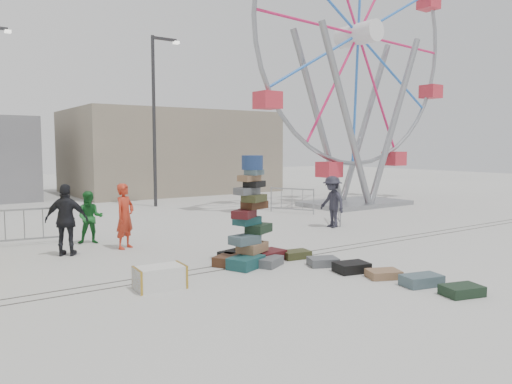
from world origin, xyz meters
TOP-DOWN VIEW (x-y plane):
  - ground at (0.00, 0.00)m, footprint 90.00×90.00m
  - track_line_near at (0.00, 0.60)m, footprint 40.00×0.04m
  - track_line_far at (0.00, 1.00)m, footprint 40.00×0.04m
  - building_right at (7.00, 20.00)m, footprint 12.00×8.00m
  - lamp_post_right at (3.09, 13.00)m, footprint 1.41×0.25m
  - suitcase_tower at (0.25, 0.80)m, footprint 2.01×1.74m
  - ferris_wheel at (11.17, 7.86)m, footprint 12.40×3.18m
  - steamer_trunk at (-2.50, 0.00)m, footprint 1.02×0.64m
  - row_case_0 at (1.51, 0.58)m, footprint 0.78×0.58m
  - row_case_1 at (1.53, -0.43)m, footprint 0.84×0.74m
  - row_case_2 at (1.66, -1.26)m, footprint 0.85×0.69m
  - row_case_3 at (1.87, -2.02)m, footprint 0.84×0.74m
  - row_case_4 at (2.04, -2.87)m, footprint 0.92×0.66m
  - row_case_5 at (2.11, -3.75)m, footprint 0.86×0.69m
  - barricade_dummy_c at (-3.92, 6.35)m, footprint 2.00×0.37m
  - barricade_wheel_front at (6.56, 4.33)m, footprint 1.28×1.66m
  - barricade_wheel_back at (6.84, 7.39)m, footprint 0.99×1.83m
  - pedestrian_red at (-1.66, 4.27)m, footprint 0.80×0.73m
  - pedestrian_green at (-2.27, 5.54)m, footprint 0.93×0.84m
  - pedestrian_black at (-3.25, 4.23)m, footprint 1.19×0.98m
  - pedestrian_grey at (5.69, 3.67)m, footprint 0.77×1.23m

SIDE VIEW (x-z plane):
  - ground at x=0.00m, z-range 0.00..0.00m
  - track_line_near at x=0.00m, z-range 0.00..0.01m
  - track_line_far at x=0.00m, z-range 0.00..0.01m
  - row_case_3 at x=1.87m, z-range 0.00..0.18m
  - row_case_0 at x=1.51m, z-range 0.00..0.20m
  - row_case_1 at x=1.53m, z-range 0.00..0.20m
  - row_case_5 at x=2.11m, z-range 0.00..0.20m
  - row_case_2 at x=1.66m, z-range 0.00..0.23m
  - row_case_4 at x=2.04m, z-range 0.00..0.23m
  - steamer_trunk at x=-2.50m, z-range 0.00..0.46m
  - barricade_dummy_c at x=-3.92m, z-range 0.00..1.10m
  - barricade_wheel_front at x=6.56m, z-range 0.00..1.10m
  - barricade_wheel_back at x=6.84m, z-range 0.00..1.10m
  - suitcase_tower at x=0.25m, z-range -0.58..2.07m
  - pedestrian_green at x=-2.27m, z-range 0.00..1.56m
  - pedestrian_grey at x=5.69m, z-range 0.00..1.82m
  - pedestrian_red at x=-1.66m, z-range 0.00..1.84m
  - pedestrian_black at x=-3.25m, z-range 0.00..1.90m
  - building_right at x=7.00m, z-range 0.00..5.00m
  - lamp_post_right at x=3.09m, z-range 0.48..8.48m
  - ferris_wheel at x=11.17m, z-range -0.11..14.28m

